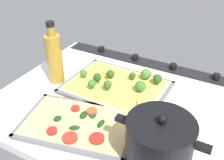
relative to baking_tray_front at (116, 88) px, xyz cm
name	(u,v)px	position (x,y,z in cm)	size (l,w,h in cm)	color
ground_plane	(123,105)	(-5.69, 5.89, -1.87)	(85.18, 65.82, 3.00)	white
stove_control_panel	(153,64)	(-5.69, -23.52, 0.18)	(81.77, 7.00, 2.60)	black
baking_tray_front	(116,88)	(0.00, 0.00, 0.00)	(36.64, 28.01, 1.30)	slate
broccoli_pizza	(118,85)	(-0.69, -0.31, 1.50)	(34.18, 25.55, 5.64)	#D3B77F
baking_tray_back	(78,125)	(0.91, 23.10, 0.01)	(37.78, 28.22, 1.30)	slate
veggie_pizza_back	(78,124)	(0.66, 23.33, 0.72)	(34.92, 25.36, 1.90)	tan
cooking_pot	(159,143)	(-24.76, 24.75, 6.37)	(23.88, 17.01, 15.75)	black
oil_bottle	(55,57)	(22.40, 5.51, 9.61)	(5.80, 5.80, 23.71)	olive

